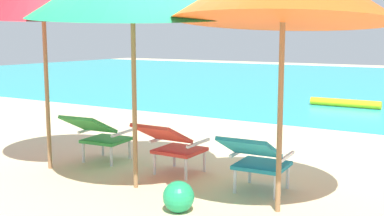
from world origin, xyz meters
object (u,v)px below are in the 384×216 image
lounge_chair_left (98,133)px  lounge_chair_center (172,143)px  beach_ball (179,197)px  lounge_chair_right (256,157)px  swim_buoy (345,103)px

lounge_chair_left → lounge_chair_center: size_ratio=1.05×
lounge_chair_center → beach_ball: (0.70, -0.93, -0.25)m
lounge_chair_right → beach_ball: 0.95m
swim_buoy → lounge_chair_center: size_ratio=1.83×
lounge_chair_right → beach_ball: lounge_chair_right is taller
lounge_chair_left → swim_buoy: bearing=78.1°
swim_buoy → lounge_chair_left: (-1.43, -6.76, 0.31)m
swim_buoy → beach_ball: 7.68m
lounge_chair_center → lounge_chair_right: same height
lounge_chair_left → lounge_chair_right: (2.25, -0.10, 0.00)m
lounge_chair_left → lounge_chair_right: 2.25m
lounge_chair_center → swim_buoy: bearing=87.4°
lounge_chair_center → beach_ball: bearing=-53.0°
lounge_chair_right → lounge_chair_center: bearing=174.3°
lounge_chair_right → beach_ball: bearing=-117.3°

